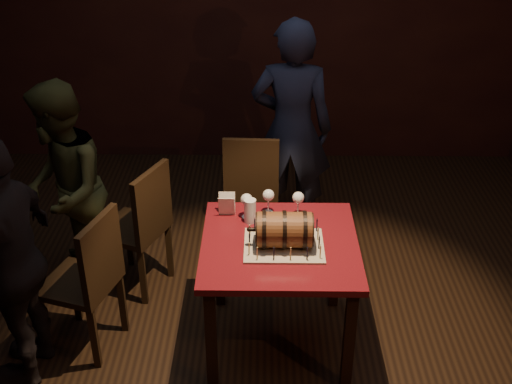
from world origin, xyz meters
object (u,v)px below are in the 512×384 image
wine_glass_right (298,199)px  person_back (292,129)px  wine_glass_left (247,200)px  barrel_cake (284,230)px  person_left_rear (64,191)px  pub_table (280,258)px  wine_glass_mid (268,196)px  chair_left_rear (142,222)px  chair_back (252,184)px  pint_of_ale (250,211)px  person_left_front (12,262)px  chair_left_front (90,276)px

wine_glass_right → person_back: (-0.00, 1.09, -0.02)m
wine_glass_left → wine_glass_right: bearing=4.8°
barrel_cake → person_back: 1.44m
person_left_rear → wine_glass_right: bearing=66.5°
pub_table → barrel_cake: size_ratio=2.43×
wine_glass_mid → pub_table: bearing=-78.7°
person_left_rear → chair_left_rear: bearing=73.6°
chair_back → person_left_rear: size_ratio=0.63×
wine_glass_right → pint_of_ale: 0.30m
pub_table → person_left_rear: person_left_rear is taller
person_left_front → person_left_rear: bearing=-179.6°
wine_glass_left → chair_left_front: chair_left_front is taller
chair_left_front → person_back: (1.23, 1.43, 0.32)m
wine_glass_mid → person_back: person_back is taller
chair_left_rear → person_back: size_ratio=0.55×
pub_table → pint_of_ale: 0.34m
person_left_rear → person_left_front: bearing=-15.6°
wine_glass_mid → barrel_cake: bearing=-76.9°
wine_glass_left → person_left_rear: size_ratio=0.11×
wine_glass_left → person_left_rear: 1.27m
chair_left_rear → wine_glass_left: bearing=-22.4°
pub_table → person_left_front: 1.49m
pint_of_ale → chair_left_rear: chair_left_rear is taller
barrel_cake → wine_glass_right: size_ratio=2.30×
chair_left_rear → person_left_front: bearing=-124.7°
barrel_cake → chair_left_front: (-1.14, 0.01, -0.34)m
barrel_cake → wine_glass_left: 0.38m
wine_glass_mid → chair_left_front: size_ratio=0.17×
pint_of_ale → chair_back: bearing=90.4°
wine_glass_left → chair_left_front: size_ratio=0.17×
barrel_cake → pint_of_ale: bearing=126.4°
barrel_cake → chair_left_rear: bearing=146.8°
chair_back → person_back: person_back is taller
pint_of_ale → chair_left_front: chair_left_front is taller
wine_glass_mid → wine_glass_right: size_ratio=1.00×
chair_left_rear → person_left_front: size_ratio=0.61×
chair_left_rear → chair_back: bearing=37.2°
person_left_rear → chair_left_front: bearing=12.7°
wine_glass_left → pub_table: bearing=-54.0°
person_back → pub_table: bearing=92.1°
chair_left_rear → person_left_rear: person_left_rear is taller
wine_glass_mid → person_left_rear: bearing=168.4°
chair_back → person_left_front: size_ratio=0.61×
wine_glass_mid → person_left_front: bearing=-158.2°
person_back → person_left_rear: (-1.53, -0.79, -0.11)m
wine_glass_left → chair_left_rear: size_ratio=0.17×
chair_back → person_left_front: (-1.28, -1.35, 0.24)m
chair_left_front → person_left_front: (-0.35, -0.20, 0.24)m
pub_table → person_back: size_ratio=0.53×
chair_left_front → person_left_front: bearing=-150.2°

